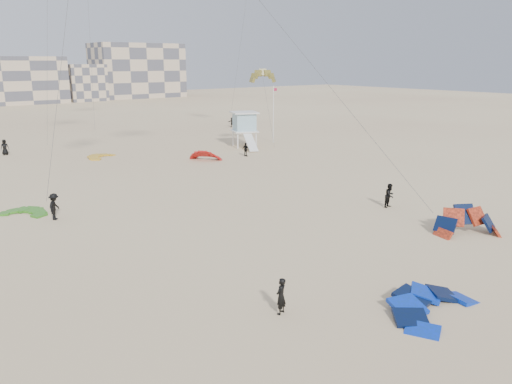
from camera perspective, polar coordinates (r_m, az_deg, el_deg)
ground at (r=24.68m, az=10.29°, el=-11.29°), size 320.00×320.00×0.00m
kite_ground_blue at (r=24.05m, az=19.49°, el=-12.67°), size 5.43×5.65×2.12m
kite_ground_orange at (r=34.77m, az=22.98°, el=-4.47°), size 5.89×5.82×4.26m
kite_ground_green at (r=39.88m, az=-24.90°, el=-2.30°), size 4.57×4.56×0.72m
kite_ground_red_far at (r=56.59m, az=-5.75°, el=3.70°), size 5.12×5.09×3.43m
kite_ground_yellow at (r=60.32m, az=-17.34°, el=3.79°), size 4.83×4.87×0.79m
kitesurfer_main at (r=22.16m, az=2.87°, el=-11.80°), size 0.71×0.60×1.67m
kitesurfer_b at (r=38.97m, az=15.04°, el=-0.39°), size 1.00×0.84×1.83m
kitesurfer_c at (r=37.39m, az=-22.05°, el=-1.56°), size 1.30×1.39×1.89m
kitesurfer_d at (r=58.20m, az=-1.17°, el=4.88°), size 0.63×1.01×1.60m
kitesurfer_e at (r=66.05m, az=-26.79°, el=4.59°), size 0.97×0.70×1.85m
kitesurfer_f at (r=84.65m, az=-2.75°, el=7.96°), size 1.18×1.57×1.65m
kite_fly_olive at (r=62.24m, az=0.79°, el=12.97°), size 4.20×6.30×9.08m
lifeguard_tower_near at (r=64.68m, az=-1.32°, el=7.15°), size 4.10×6.67×4.50m
flagpole at (r=67.88m, az=2.01°, el=8.99°), size 0.62×0.09×7.58m
condo_east at (r=161.15m, az=-13.38°, el=13.34°), size 26.00×14.00×16.00m
condo_fill_right at (r=150.86m, az=-19.02°, el=11.74°), size 10.00×10.00×10.00m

